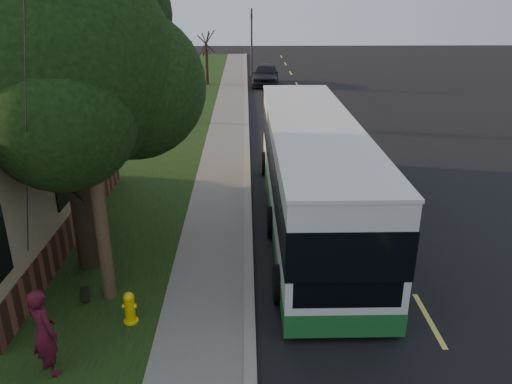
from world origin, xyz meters
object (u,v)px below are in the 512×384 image
Objects in this scene: skateboard_main at (85,294)px; leafy_tree at (66,68)px; utility_pole at (86,106)px; dumpster at (39,159)px; bare_tree_far at (206,59)px; transit_bus at (312,170)px; traffic_signal at (252,38)px; bare_tree_near at (181,84)px; fire_hydrant at (130,308)px; skateboarder at (44,332)px; distant_car at (265,74)px.

leafy_tree is at bearing 99.45° from skateboard_main.
leafy_tree is at bearing 117.60° from utility_pole.
utility_pole is 10.43m from dumpster.
bare_tree_far is 0.34× the size of transit_bus.
transit_bus is (1.45, -28.80, -1.43)m from traffic_signal.
utility_pole is 1.94m from leafy_tree.
bare_tree_near is at bearing 61.95° from dumpster.
transit_bus reaches higher than skateboard_main.
skateboard_main is at bearing -63.65° from dumpster.
utility_pole reaches higher than leafy_tree.
utility_pole is 4.90× the size of dumpster.
utility_pole is 2.25× the size of bare_tree_far.
transit_bus is at bearing 48.77° from fire_hydrant.
utility_pole is at bearing -63.69° from skateboarder.
skateboarder is at bearing -95.60° from distant_car.
fire_hydrant is 1.67m from skateboard_main.
dumpster is at bearing 116.35° from skateboard_main.
traffic_signal reaches higher than bare_tree_near.
leafy_tree is 1.94× the size of bare_tree_far.
dumpster is (-3.90, 6.78, -4.42)m from leafy_tree.
fire_hydrant is at bearing -89.24° from bare_tree_far.
distant_car is (-0.45, 24.74, -0.90)m from transit_bus.
bare_tree_far is at bearing 87.55° from leafy_tree.
skateboarder is 0.98× the size of dumpster.
bare_tree_far reaches higher than dumpster.
fire_hydrant is at bearing -59.33° from leafy_tree.
bare_tree_near is 16.52m from traffic_signal.
bare_tree_far is 29.06m from skateboard_main.
traffic_signal is 35.83m from skateboarder.
traffic_signal is at bearing 107.79° from distant_car.
fire_hydrant is at bearing -54.62° from utility_pole.
fire_hydrant reaches higher than skateboard_main.
fire_hydrant is at bearing -95.21° from traffic_signal.
bare_tree_near is 19.54m from skateboarder.
leafy_tree is 28.20m from distant_car.
fire_hydrant is 0.13× the size of traffic_signal.
utility_pole is 4.55m from skateboard_main.
utility_pole is 29.58m from distant_car.
utility_pole is 17.19m from bare_tree_near.
transit_bus is 24.76m from distant_car.
leafy_tree is at bearing -97.77° from distant_car.
bare_tree_near is 13.01m from distant_car.
skateboarder reaches higher than skateboard_main.
traffic_signal is at bearing 92.89° from transit_bus.
dumpster is (-5.47, 9.43, 0.31)m from fire_hydrant.
transit_bus is 6.65× the size of skateboarder.
bare_tree_far is 5.55× the size of skateboard_main.
bare_tree_near is 0.36× the size of transit_bus.
bare_tree_near is at bearing 113.07° from transit_bus.
fire_hydrant is 30.22m from distant_car.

